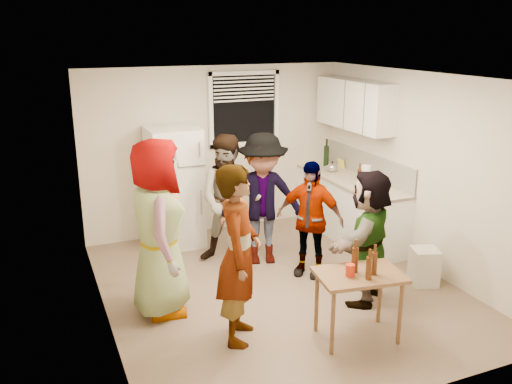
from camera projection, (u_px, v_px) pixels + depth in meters
name	position (u px, v px, depth m)	size (l,w,h in m)	color
room	(278.00, 288.00, 6.53)	(4.00, 4.50, 2.50)	beige
window	(244.00, 109.00, 8.12)	(1.12, 0.10, 1.06)	white
refrigerator	(175.00, 187.00, 7.67)	(0.70, 0.70, 1.70)	white
counter_lower	(349.00, 209.00, 8.06)	(0.60, 2.20, 0.86)	white
countertop	(351.00, 180.00, 7.93)	(0.64, 2.22, 0.04)	beige
backsplash	(368.00, 165.00, 7.98)	(0.03, 2.20, 0.36)	beige
upper_cabinets	(354.00, 105.00, 7.85)	(0.34, 1.60, 0.70)	white
kettle	(332.00, 172.00, 8.30)	(0.21, 0.18, 0.18)	silver
paper_towel	(365.00, 186.00, 7.56)	(0.13, 0.13, 0.29)	white
wine_bottle	(326.00, 166.00, 8.65)	(0.08, 0.08, 0.33)	black
beer_bottle_counter	(359.00, 186.00, 7.56)	(0.06, 0.06, 0.24)	#47230C
blue_cup	(362.00, 193.00, 7.24)	(0.08, 0.08, 0.11)	#123EAB
picture_frame	(341.00, 163.00, 8.54)	(0.02, 0.16, 0.13)	#F6ED4B
trash_bin	(424.00, 265.00, 6.58)	(0.31, 0.31, 0.45)	silver
serving_table	(356.00, 337.00, 5.49)	(0.84, 0.56, 0.71)	brown
beer_bottle_table	(354.00, 272.00, 5.32)	(0.07, 0.07, 0.25)	#47230C
red_cup	(350.00, 276.00, 5.23)	(0.09, 0.09, 0.12)	red
guest_grey	(163.00, 310.00, 6.01)	(0.95, 1.94, 0.62)	#979797
guest_stripe	(239.00, 337.00, 5.48)	(0.66, 1.80, 0.43)	#141933
guest_back_left	(231.00, 261.00, 7.30)	(0.84, 1.72, 0.65)	brown
guest_back_right	(262.00, 261.00, 7.29)	(1.13, 1.75, 0.65)	#414045
guest_black	(308.00, 273.00, 6.92)	(0.87, 1.48, 0.36)	black
guest_orange	(365.00, 299.00, 6.26)	(1.43, 1.55, 0.46)	#D56845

